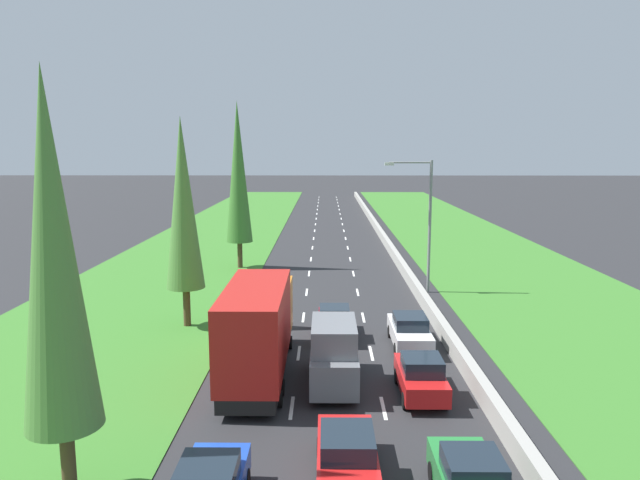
# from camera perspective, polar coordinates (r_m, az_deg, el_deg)

# --- Properties ---
(ground_plane) EXTENTS (300.00, 300.00, 0.00)m
(ground_plane) POSITION_cam_1_polar(r_m,az_deg,el_deg) (60.76, 0.97, -0.29)
(ground_plane) COLOR #28282B
(ground_plane) RESTS_ON ground
(grass_verge_left) EXTENTS (14.00, 140.00, 0.04)m
(grass_verge_left) POSITION_cam_1_polar(r_m,az_deg,el_deg) (61.96, -10.81, -0.25)
(grass_verge_left) COLOR #387528
(grass_verge_left) RESTS_ON ground
(grass_verge_right) EXTENTS (14.00, 140.00, 0.04)m
(grass_verge_right) POSITION_cam_1_polar(r_m,az_deg,el_deg) (62.54, 14.23, -0.28)
(grass_verge_right) COLOR #387528
(grass_verge_right) RESTS_ON ground
(median_barrier) EXTENTS (0.44, 120.00, 0.85)m
(median_barrier) POSITION_cam_1_polar(r_m,az_deg,el_deg) (61.00, 6.33, 0.10)
(median_barrier) COLOR #9E9B93
(median_barrier) RESTS_ON ground
(lane_markings) EXTENTS (3.64, 116.00, 0.01)m
(lane_markings) POSITION_cam_1_polar(r_m,az_deg,el_deg) (60.76, 0.97, -0.29)
(lane_markings) COLOR white
(lane_markings) RESTS_ON ground
(red_hatchback_right_lane) EXTENTS (1.74, 3.90, 1.72)m
(red_hatchback_right_lane) POSITION_cam_1_polar(r_m,az_deg,el_deg) (24.12, 9.83, -12.99)
(red_hatchback_right_lane) COLOR red
(red_hatchback_right_lane) RESTS_ON ground
(red_sedan_centre_lane_second) EXTENTS (1.82, 4.50, 1.64)m
(red_sedan_centre_lane_second) POSITION_cam_1_polar(r_m,az_deg,el_deg) (18.34, 2.66, -20.40)
(red_sedan_centre_lane_second) COLOR red
(red_sedan_centre_lane_second) RESTS_ON ground
(grey_van_centre_lane) EXTENTS (1.96, 4.90, 2.82)m
(grey_van_centre_lane) POSITION_cam_1_polar(r_m,az_deg,el_deg) (24.53, 1.35, -11.06)
(grey_van_centre_lane) COLOR slate
(grey_van_centre_lane) RESTS_ON ground
(maroon_hatchback_centre_lane) EXTENTS (1.74, 3.90, 1.72)m
(maroon_hatchback_centre_lane) POSITION_cam_1_polar(r_m,az_deg,el_deg) (30.68, 1.40, -8.01)
(maroon_hatchback_centre_lane) COLOR maroon
(maroon_hatchback_centre_lane) RESTS_ON ground
(white_sedan_right_lane) EXTENTS (1.82, 4.50, 1.64)m
(white_sedan_right_lane) POSITION_cam_1_polar(r_m,az_deg,el_deg) (29.68, 8.75, -8.76)
(white_sedan_right_lane) COLOR white
(white_sedan_right_lane) RESTS_ON ground
(red_box_truck_left_lane) EXTENTS (2.46, 9.40, 4.18)m
(red_box_truck_left_lane) POSITION_cam_1_polar(r_m,az_deg,el_deg) (25.44, -6.04, -8.50)
(red_box_truck_left_lane) COLOR black
(red_box_truck_left_lane) RESTS_ON ground
(poplar_tree_nearest) EXTENTS (2.10, 2.10, 11.99)m
(poplar_tree_nearest) POSITION_cam_1_polar(r_m,az_deg,el_deg) (16.96, -24.62, -1.22)
(poplar_tree_nearest) COLOR #4C3823
(poplar_tree_nearest) RESTS_ON ground
(poplar_tree_second) EXTENTS (2.09, 2.09, 11.51)m
(poplar_tree_second) POSITION_cam_1_polar(r_m,az_deg,el_deg) (32.31, -13.23, 3.42)
(poplar_tree_second) COLOR #4C3823
(poplar_tree_second) RESTS_ON ground
(poplar_tree_third) EXTENTS (2.14, 2.14, 13.53)m
(poplar_tree_third) POSITION_cam_1_polar(r_m,az_deg,el_deg) (47.73, -8.00, 6.53)
(poplar_tree_third) COLOR #4C3823
(poplar_tree_third) RESTS_ON ground
(street_light_mast) EXTENTS (3.20, 0.28, 9.00)m
(street_light_mast) POSITION_cam_1_polar(r_m,az_deg,el_deg) (39.91, 10.20, 2.27)
(street_light_mast) COLOR gray
(street_light_mast) RESTS_ON ground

